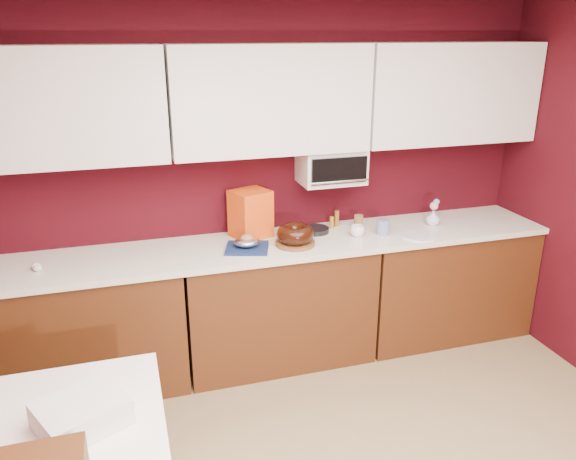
% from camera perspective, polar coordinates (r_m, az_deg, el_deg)
% --- Properties ---
extents(wall_back, '(4.00, 0.02, 2.50)m').
position_cam_1_polar(wall_back, '(4.04, -2.38, 4.87)').
color(wall_back, '#3C080F').
rests_on(wall_back, floor).
extents(base_cabinet_left, '(1.31, 0.58, 0.86)m').
position_cam_1_polar(base_cabinet_left, '(3.95, -20.31, -9.58)').
color(base_cabinet_left, '#4D260F').
rests_on(base_cabinet_left, floor).
extents(base_cabinet_center, '(1.31, 0.58, 0.86)m').
position_cam_1_polar(base_cabinet_center, '(4.06, -1.11, -7.49)').
color(base_cabinet_center, '#4D260F').
rests_on(base_cabinet_center, floor).
extents(base_cabinet_right, '(1.31, 0.58, 0.86)m').
position_cam_1_polar(base_cabinet_right, '(4.56, 15.29, -5.02)').
color(base_cabinet_right, '#4D260F').
rests_on(base_cabinet_right, floor).
extents(countertop, '(4.00, 0.62, 0.04)m').
position_cam_1_polar(countertop, '(3.87, -1.15, -1.55)').
color(countertop, silver).
rests_on(countertop, base_cabinet_center).
extents(upper_cabinet_left, '(1.31, 0.33, 0.70)m').
position_cam_1_polar(upper_cabinet_left, '(3.67, -22.86, 11.42)').
color(upper_cabinet_left, white).
rests_on(upper_cabinet_left, wall_back).
extents(upper_cabinet_center, '(1.31, 0.33, 0.70)m').
position_cam_1_polar(upper_cabinet_center, '(3.77, -1.86, 13.10)').
color(upper_cabinet_center, white).
rests_on(upper_cabinet_center, wall_back).
extents(upper_cabinet_right, '(1.31, 0.33, 0.70)m').
position_cam_1_polar(upper_cabinet_right, '(4.31, 15.99, 13.20)').
color(upper_cabinet_right, white).
rests_on(upper_cabinet_right, wall_back).
extents(toaster_oven, '(0.45, 0.30, 0.25)m').
position_cam_1_polar(toaster_oven, '(4.01, 4.39, 6.56)').
color(toaster_oven, white).
rests_on(toaster_oven, upper_cabinet_center).
extents(toaster_oven_door, '(0.40, 0.02, 0.18)m').
position_cam_1_polar(toaster_oven_door, '(3.87, 5.25, 6.04)').
color(toaster_oven_door, black).
rests_on(toaster_oven_door, toaster_oven).
extents(toaster_oven_handle, '(0.42, 0.02, 0.02)m').
position_cam_1_polar(toaster_oven_handle, '(3.87, 5.29, 4.91)').
color(toaster_oven_handle, silver).
rests_on(toaster_oven_handle, toaster_oven).
extents(cake_base, '(0.36, 0.36, 0.02)m').
position_cam_1_polar(cake_base, '(3.82, 0.73, -1.35)').
color(cake_base, brown).
rests_on(cake_base, countertop).
extents(bundt_cake, '(0.27, 0.27, 0.10)m').
position_cam_1_polar(bundt_cake, '(3.79, 0.74, -0.40)').
color(bundt_cake, black).
rests_on(bundt_cake, cake_base).
extents(navy_towel, '(0.34, 0.31, 0.02)m').
position_cam_1_polar(navy_towel, '(3.75, -4.17, -1.83)').
color(navy_towel, navy).
rests_on(navy_towel, countertop).
extents(foil_ham_nest, '(0.18, 0.16, 0.06)m').
position_cam_1_polar(foil_ham_nest, '(3.73, -4.19, -1.20)').
color(foil_ham_nest, silver).
rests_on(foil_ham_nest, navy_towel).
extents(roasted_ham, '(0.10, 0.09, 0.06)m').
position_cam_1_polar(roasted_ham, '(3.72, -4.20, -0.84)').
color(roasted_ham, '#AF6F50').
rests_on(roasted_ham, foil_ham_nest).
extents(pandoro_box, '(0.31, 0.30, 0.33)m').
position_cam_1_polar(pandoro_box, '(3.94, -3.83, 1.66)').
color(pandoro_box, red).
rests_on(pandoro_box, countertop).
extents(dark_pan, '(0.26, 0.26, 0.03)m').
position_cam_1_polar(dark_pan, '(4.06, 2.81, 0.02)').
color(dark_pan, black).
rests_on(dark_pan, countertop).
extents(coffee_mug, '(0.11, 0.11, 0.10)m').
position_cam_1_polar(coffee_mug, '(3.99, 7.05, 0.01)').
color(coffee_mug, white).
rests_on(coffee_mug, countertop).
extents(blue_jar, '(0.10, 0.10, 0.11)m').
position_cam_1_polar(blue_jar, '(4.06, 9.64, 0.30)').
color(blue_jar, navy).
rests_on(blue_jar, countertop).
extents(flower_vase, '(0.10, 0.10, 0.12)m').
position_cam_1_polar(flower_vase, '(4.33, 14.52, 1.29)').
color(flower_vase, silver).
rests_on(flower_vase, countertop).
extents(flower_pink, '(0.06, 0.06, 0.06)m').
position_cam_1_polar(flower_pink, '(4.31, 14.61, 2.38)').
color(flower_pink, pink).
rests_on(flower_pink, flower_vase).
extents(flower_blue, '(0.05, 0.05, 0.05)m').
position_cam_1_polar(flower_blue, '(4.33, 14.85, 2.76)').
color(flower_blue, '#7BA5C5').
rests_on(flower_blue, flower_vase).
extents(china_plate, '(0.26, 0.26, 0.01)m').
position_cam_1_polar(china_plate, '(4.08, 13.09, -0.58)').
color(china_plate, white).
rests_on(china_plate, countertop).
extents(amber_bottle, '(0.04, 0.04, 0.09)m').
position_cam_1_polar(amber_bottle, '(4.14, 4.45, 0.76)').
color(amber_bottle, olive).
rests_on(amber_bottle, countertop).
extents(paper_cup, '(0.09, 0.09, 0.10)m').
position_cam_1_polar(paper_cup, '(4.16, 7.17, 0.83)').
color(paper_cup, brown).
rests_on(paper_cup, countertop).
extents(egg_left, '(0.07, 0.06, 0.04)m').
position_cam_1_polar(egg_left, '(3.75, -24.20, -3.40)').
color(egg_left, white).
rests_on(egg_left, countertop).
extents(egg_right, '(0.06, 0.05, 0.04)m').
position_cam_1_polar(egg_right, '(3.73, -24.10, -3.57)').
color(egg_right, silver).
rests_on(egg_right, countertop).
extents(newspaper_stack, '(0.42, 0.39, 0.12)m').
position_cam_1_polar(newspaper_stack, '(2.54, -20.24, -17.13)').
color(newspaper_stack, white).
rests_on(newspaper_stack, dining_table).
extents(amber_bottle_tall, '(0.04, 0.04, 0.12)m').
position_cam_1_polar(amber_bottle_tall, '(4.19, 4.97, 1.19)').
color(amber_bottle_tall, brown).
rests_on(amber_bottle_tall, countertop).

